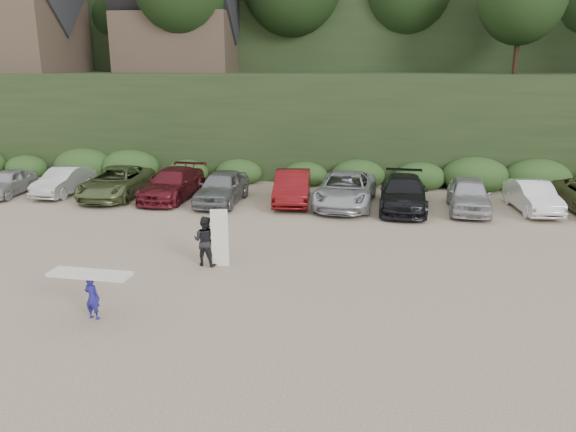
# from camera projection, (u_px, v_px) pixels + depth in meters

# --- Properties ---
(ground) EXTENTS (120.00, 120.00, 0.00)m
(ground) POSITION_uv_depth(u_px,v_px,m) (315.00, 282.00, 17.75)
(ground) COLOR tan
(ground) RESTS_ON ground
(hillside_backdrop) EXTENTS (90.00, 41.50, 28.00)m
(hillside_backdrop) POSITION_uv_depth(u_px,v_px,m) (351.00, 8.00, 49.10)
(hillside_backdrop) COLOR black
(hillside_backdrop) RESTS_ON ground
(parked_cars) EXTENTS (39.63, 6.02, 1.62)m
(parked_cars) POSITION_uv_depth(u_px,v_px,m) (371.00, 191.00, 26.86)
(parked_cars) COLOR #A5A6AA
(parked_cars) RESTS_ON ground
(child_surfer) EXTENTS (2.25, 0.75, 1.33)m
(child_surfer) POSITION_uv_depth(u_px,v_px,m) (91.00, 287.00, 15.00)
(child_surfer) COLOR navy
(child_surfer) RESTS_ON ground
(adult_surfer) EXTENTS (1.33, 0.80, 2.04)m
(adult_surfer) POSITION_uv_depth(u_px,v_px,m) (206.00, 241.00, 19.00)
(adult_surfer) COLOR black
(adult_surfer) RESTS_ON ground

